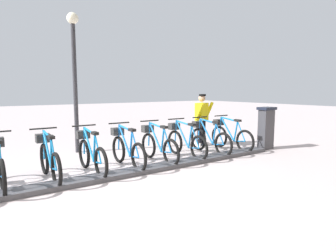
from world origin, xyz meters
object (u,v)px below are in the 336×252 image
(bike_docked_3, at_px, (158,145))
(bike_docked_4, at_px, (127,149))
(worker_near_rack, at_px, (202,118))
(lamp_post, at_px, (74,62))
(payment_kiosk, at_px, (266,127))
(bike_docked_5, at_px, (91,153))
(bike_docked_6, at_px, (49,159))
(bike_docked_0, at_px, (230,135))
(bike_docked_1, at_px, (209,138))
(bike_docked_2, at_px, (185,141))

(bike_docked_3, height_order, bike_docked_4, same)
(worker_near_rack, distance_m, lamp_post, 4.18)
(payment_kiosk, distance_m, bike_docked_4, 4.47)
(bike_docked_5, bearing_deg, bike_docked_4, -90.00)
(bike_docked_6, xyz_separation_m, worker_near_rack, (0.95, -4.92, 0.48))
(bike_docked_3, bearing_deg, lamp_post, 30.00)
(bike_docked_5, height_order, bike_docked_6, same)
(bike_docked_4, relative_size, lamp_post, 0.44)
(bike_docked_0, relative_size, bike_docked_6, 1.00)
(payment_kiosk, height_order, lamp_post, lamp_post)
(bike_docked_1, distance_m, bike_docked_2, 0.87)
(worker_near_rack, xyz_separation_m, lamp_post, (1.31, 3.61, 1.66))
(payment_kiosk, relative_size, bike_docked_2, 0.74)
(bike_docked_2, distance_m, lamp_post, 3.79)
(payment_kiosk, relative_size, bike_docked_1, 0.74)
(bike_docked_6, bearing_deg, lamp_post, -30.12)
(bike_docked_4, bearing_deg, payment_kiosk, -97.35)
(bike_docked_5, height_order, worker_near_rack, worker_near_rack)
(bike_docked_0, height_order, lamp_post, lamp_post)
(bike_docked_1, height_order, worker_near_rack, worker_near_rack)
(bike_docked_1, distance_m, bike_docked_6, 4.34)
(bike_docked_2, bearing_deg, bike_docked_4, 90.00)
(payment_kiosk, distance_m, bike_docked_5, 5.33)
(bike_docked_2, xyz_separation_m, bike_docked_6, (0.00, 3.47, 0.00))
(payment_kiosk, xyz_separation_m, bike_docked_0, (0.57, 0.96, -0.24))
(bike_docked_6, height_order, lamp_post, lamp_post)
(bike_docked_2, bearing_deg, worker_near_rack, -56.81)
(payment_kiosk, bearing_deg, bike_docked_0, 59.09)
(bike_docked_3, xyz_separation_m, bike_docked_6, (0.00, 2.61, 0.00))
(payment_kiosk, relative_size, lamp_post, 0.33)
(bike_docked_1, relative_size, bike_docked_4, 1.00)
(bike_docked_1, xyz_separation_m, bike_docked_2, (0.00, 0.87, 0.00))
(bike_docked_5, height_order, lamp_post, lamp_post)
(bike_docked_3, bearing_deg, bike_docked_4, 90.00)
(bike_docked_0, height_order, bike_docked_1, same)
(bike_docked_1, distance_m, bike_docked_4, 2.61)
(bike_docked_0, xyz_separation_m, bike_docked_1, (0.00, 0.87, 0.00))
(lamp_post, bearing_deg, bike_docked_1, -126.55)
(bike_docked_6, bearing_deg, payment_kiosk, -95.30)
(bike_docked_1, xyz_separation_m, bike_docked_6, (0.00, 4.34, 0.00))
(bike_docked_1, distance_m, worker_near_rack, 1.21)
(payment_kiosk, distance_m, lamp_post, 5.93)
(lamp_post, bearing_deg, bike_docked_6, 149.88)
(bike_docked_2, relative_size, worker_near_rack, 1.04)
(bike_docked_4, xyz_separation_m, lamp_post, (2.25, 0.43, 2.13))
(bike_docked_2, height_order, bike_docked_3, same)
(bike_docked_2, height_order, bike_docked_5, same)
(bike_docked_1, relative_size, lamp_post, 0.44)
(bike_docked_4, bearing_deg, bike_docked_1, -90.00)
(bike_docked_0, distance_m, bike_docked_6, 5.21)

